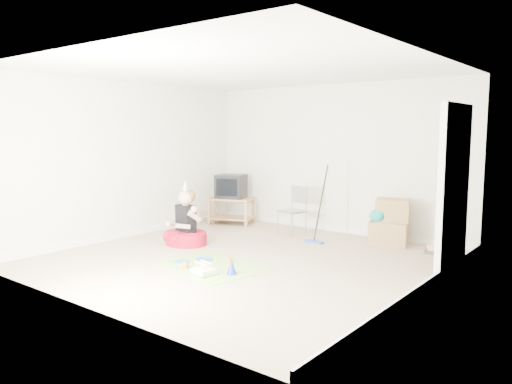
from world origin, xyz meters
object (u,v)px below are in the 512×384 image
Objects in this scene: tv_stand at (231,209)px; cardboard_boxes at (389,223)px; crt_tv at (231,186)px; folding_chair at (292,211)px; seated_woman at (186,230)px; birthday_cake at (203,272)px.

tv_stand is 3.14m from cardboard_boxes.
crt_tv is 3.17m from cardboard_boxes.
folding_chair is 1.19× the size of cardboard_boxes.
crt_tv is 1.56m from folding_chair.
crt_tv is 0.61× the size of folding_chair.
tv_stand is 1.87m from seated_woman.
folding_chair is at bearing 99.88° from birthday_cake.
crt_tv is at bearing 125.10° from birthday_cake.
tv_stand is 1.54m from folding_chair.
seated_woman is at bearing -142.62° from cardboard_boxes.
folding_chair is at bearing -6.36° from tv_stand.
birthday_cake is (1.99, -2.83, -0.26)m from tv_stand.
tv_stand is at bearing 125.10° from birthday_cake.
birthday_cake is (1.99, -2.83, -0.69)m from crt_tv.
folding_chair is 0.84× the size of seated_woman.
crt_tv reaches higher than cardboard_boxes.
birthday_cake is at bearing -110.97° from cardboard_boxes.
birthday_cake is at bearing -37.06° from seated_woman.
folding_chair is 1.65m from cardboard_boxes.
cardboard_boxes reaches higher than birthday_cake.
cardboard_boxes is 3.23m from birthday_cake.
cardboard_boxes is 3.21m from seated_woman.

